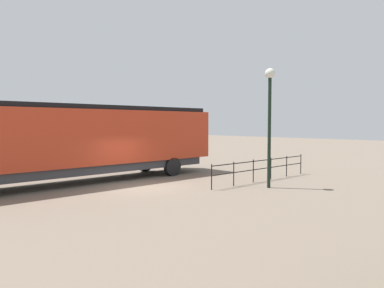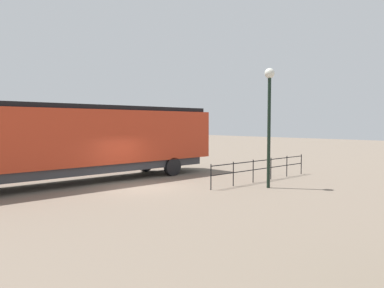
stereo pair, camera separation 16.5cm
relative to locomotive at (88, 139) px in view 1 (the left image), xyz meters
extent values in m
plane|color=#756656|center=(3.43, 1.04, -2.30)|extent=(120.00, 120.00, 0.00)
cube|color=red|center=(0.00, -0.48, 0.12)|extent=(3.06, 16.26, 2.84)
cube|color=black|center=(0.00, 6.59, -0.30)|extent=(2.94, 2.12, 1.99)
cube|color=black|center=(0.00, -0.48, 1.66)|extent=(2.75, 15.61, 0.24)
cube|color=#38383D|center=(0.00, -0.48, -1.52)|extent=(2.75, 14.96, 0.45)
cylinder|color=black|center=(-1.38, 4.73, -1.75)|extent=(0.30, 1.10, 1.10)
cylinder|color=black|center=(1.38, 4.73, -1.75)|extent=(0.30, 1.10, 1.10)
cylinder|color=black|center=(7.72, 5.48, 0.39)|extent=(0.16, 0.16, 5.38)
sphere|color=silver|center=(7.72, 5.48, 3.23)|extent=(0.48, 0.48, 0.48)
cube|color=black|center=(6.22, 7.03, -1.18)|extent=(0.04, 8.01, 0.04)
cube|color=black|center=(6.22, 7.03, -1.63)|extent=(0.04, 8.01, 0.04)
cylinder|color=black|center=(6.22, 3.02, -1.69)|extent=(0.05, 0.05, 1.22)
cylinder|color=black|center=(6.22, 4.62, -1.69)|extent=(0.05, 0.05, 1.22)
cylinder|color=black|center=(6.22, 6.22, -1.69)|extent=(0.05, 0.05, 1.22)
cylinder|color=black|center=(6.22, 7.83, -1.69)|extent=(0.05, 0.05, 1.22)
cylinder|color=black|center=(6.22, 9.43, -1.69)|extent=(0.05, 0.05, 1.22)
cylinder|color=black|center=(6.22, 11.03, -1.69)|extent=(0.05, 0.05, 1.22)
camera|label=1|loc=(18.07, -9.47, 0.84)|focal=34.52mm
camera|label=2|loc=(18.19, -9.35, 0.84)|focal=34.52mm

